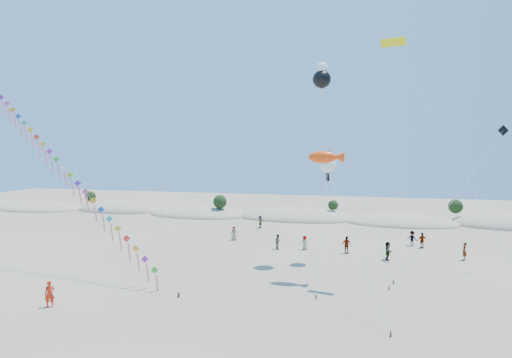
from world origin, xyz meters
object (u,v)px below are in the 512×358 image
Objects in this scene: kite_train at (54,158)px; parafoil_kite at (397,48)px; flyer_foreground at (50,294)px; fish_kite at (327,157)px.

parafoil_kite is (30.21, 3.00, 8.88)m from kite_train.
flyer_foreground is at bearing -152.57° from parafoil_kite.
parafoil_kite reaches higher than fish_kite.
parafoil_kite reaches higher than flyer_foreground.
parafoil_kite is at bearing 5.67° from kite_train.
parafoil_kite is 31.99m from flyer_foreground.
kite_train is 2.46× the size of fish_kite.
kite_train is 15.29× the size of flyer_foreground.
parafoil_kite is at bearing 6.58° from fish_kite.
flyer_foreground is at bearing -53.30° from kite_train.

